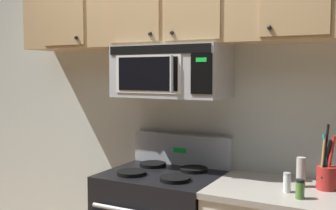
% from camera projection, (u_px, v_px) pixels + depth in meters
% --- Properties ---
extents(back_wall, '(5.20, 0.10, 2.70)m').
position_uv_depth(back_wall, '(187.00, 102.00, 3.01)').
color(back_wall, silver).
rests_on(back_wall, ground_plane).
extents(over_range_microwave, '(0.76, 0.43, 0.35)m').
position_uv_depth(over_range_microwave, '(171.00, 72.00, 2.78)').
color(over_range_microwave, '#B7BABF').
extents(upper_cabinets, '(2.50, 0.36, 0.55)m').
position_uv_depth(upper_cabinets, '(174.00, 5.00, 2.77)').
color(upper_cabinets, tan).
extents(utensil_crock_red, '(0.11, 0.11, 0.37)m').
position_uv_depth(utensil_crock_red, '(326.00, 174.00, 2.33)').
color(utensil_crock_red, red).
rests_on(utensil_crock_red, counter_segment).
extents(salt_shaker, '(0.04, 0.04, 0.11)m').
position_uv_depth(salt_shaker, '(287.00, 183.00, 2.28)').
color(salt_shaker, white).
rests_on(salt_shaker, counter_segment).
extents(pepper_mill, '(0.05, 0.05, 0.17)m').
position_uv_depth(pepper_mill, '(301.00, 172.00, 2.38)').
color(pepper_mill, '#B7B2A8').
rests_on(pepper_mill, counter_segment).
extents(spice_jar, '(0.05, 0.05, 0.10)m').
position_uv_depth(spice_jar, '(300.00, 189.00, 2.16)').
color(spice_jar, '#4C7F33').
rests_on(spice_jar, counter_segment).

